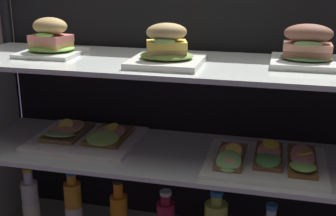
{
  "coord_description": "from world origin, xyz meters",
  "views": [
    {
      "loc": [
        0.31,
        -1.26,
        0.93
      ],
      "look_at": [
        0.0,
        0.0,
        0.53
      ],
      "focal_mm": 48.45,
      "sensor_mm": 36.0,
      "label": 1
    }
  ],
  "objects_px": {
    "plated_roll_sandwich_near_left_corner": "(51,41)",
    "juice_bottle_front_middle": "(73,210)",
    "plated_roll_sandwich_center": "(307,50)",
    "juice_bottle_front_fourth": "(31,207)",
    "open_sandwich_tray_far_left": "(86,136)",
    "plated_roll_sandwich_mid_right": "(167,51)",
    "open_sandwich_tray_right_of_center": "(267,160)"
  },
  "relations": [
    {
      "from": "plated_roll_sandwich_mid_right",
      "to": "juice_bottle_front_fourth",
      "type": "distance_m",
      "value": 0.75
    },
    {
      "from": "plated_roll_sandwich_mid_right",
      "to": "plated_roll_sandwich_center",
      "type": "relative_size",
      "value": 1.04
    },
    {
      "from": "plated_roll_sandwich_near_left_corner",
      "to": "plated_roll_sandwich_mid_right",
      "type": "bearing_deg",
      "value": -8.08
    },
    {
      "from": "plated_roll_sandwich_near_left_corner",
      "to": "juice_bottle_front_middle",
      "type": "distance_m",
      "value": 0.58
    },
    {
      "from": "plated_roll_sandwich_mid_right",
      "to": "juice_bottle_front_middle",
      "type": "relative_size",
      "value": 0.8
    },
    {
      "from": "open_sandwich_tray_right_of_center",
      "to": "plated_roll_sandwich_center",
      "type": "bearing_deg",
      "value": 36.89
    },
    {
      "from": "open_sandwich_tray_right_of_center",
      "to": "juice_bottle_front_fourth",
      "type": "height_order",
      "value": "open_sandwich_tray_right_of_center"
    },
    {
      "from": "plated_roll_sandwich_near_left_corner",
      "to": "juice_bottle_front_fourth",
      "type": "height_order",
      "value": "plated_roll_sandwich_near_left_corner"
    },
    {
      "from": "plated_roll_sandwich_center",
      "to": "open_sandwich_tray_far_left",
      "type": "distance_m",
      "value": 0.74
    },
    {
      "from": "plated_roll_sandwich_near_left_corner",
      "to": "plated_roll_sandwich_center",
      "type": "height_order",
      "value": "plated_roll_sandwich_near_left_corner"
    },
    {
      "from": "plated_roll_sandwich_mid_right",
      "to": "juice_bottle_front_fourth",
      "type": "relative_size",
      "value": 0.8
    },
    {
      "from": "plated_roll_sandwich_near_left_corner",
      "to": "juice_bottle_front_middle",
      "type": "bearing_deg",
      "value": -13.4
    },
    {
      "from": "plated_roll_sandwich_mid_right",
      "to": "plated_roll_sandwich_center",
      "type": "height_order",
      "value": "plated_roll_sandwich_mid_right"
    },
    {
      "from": "plated_roll_sandwich_mid_right",
      "to": "juice_bottle_front_fourth",
      "type": "height_order",
      "value": "plated_roll_sandwich_mid_right"
    },
    {
      "from": "plated_roll_sandwich_center",
      "to": "juice_bottle_front_middle",
      "type": "height_order",
      "value": "plated_roll_sandwich_center"
    },
    {
      "from": "plated_roll_sandwich_center",
      "to": "juice_bottle_front_fourth",
      "type": "xyz_separation_m",
      "value": [
        -0.87,
        -0.06,
        -0.58
      ]
    },
    {
      "from": "plated_roll_sandwich_near_left_corner",
      "to": "open_sandwich_tray_far_left",
      "type": "height_order",
      "value": "plated_roll_sandwich_near_left_corner"
    },
    {
      "from": "juice_bottle_front_fourth",
      "to": "juice_bottle_front_middle",
      "type": "distance_m",
      "value": 0.15
    },
    {
      "from": "plated_roll_sandwich_mid_right",
      "to": "plated_roll_sandwich_center",
      "type": "bearing_deg",
      "value": 12.97
    },
    {
      "from": "plated_roll_sandwich_near_left_corner",
      "to": "juice_bottle_front_middle",
      "type": "height_order",
      "value": "plated_roll_sandwich_near_left_corner"
    },
    {
      "from": "open_sandwich_tray_right_of_center",
      "to": "juice_bottle_front_middle",
      "type": "relative_size",
      "value": 1.38
    },
    {
      "from": "juice_bottle_front_middle",
      "to": "juice_bottle_front_fourth",
      "type": "bearing_deg",
      "value": -173.13
    },
    {
      "from": "plated_roll_sandwich_mid_right",
      "to": "open_sandwich_tray_right_of_center",
      "type": "relative_size",
      "value": 0.58
    },
    {
      "from": "juice_bottle_front_middle",
      "to": "plated_roll_sandwich_center",
      "type": "bearing_deg",
      "value": 3.37
    },
    {
      "from": "plated_roll_sandwich_near_left_corner",
      "to": "open_sandwich_tray_right_of_center",
      "type": "bearing_deg",
      "value": -2.66
    },
    {
      "from": "plated_roll_sandwich_near_left_corner",
      "to": "juice_bottle_front_fourth",
      "type": "relative_size",
      "value": 0.73
    },
    {
      "from": "plated_roll_sandwich_mid_right",
      "to": "juice_bottle_front_middle",
      "type": "height_order",
      "value": "plated_roll_sandwich_mid_right"
    },
    {
      "from": "open_sandwich_tray_right_of_center",
      "to": "juice_bottle_front_middle",
      "type": "xyz_separation_m",
      "value": [
        -0.63,
        0.02,
        -0.27
      ]
    },
    {
      "from": "plated_roll_sandwich_near_left_corner",
      "to": "open_sandwich_tray_far_left",
      "type": "relative_size",
      "value": 0.53
    },
    {
      "from": "juice_bottle_front_middle",
      "to": "plated_roll_sandwich_mid_right",
      "type": "bearing_deg",
      "value": -7.45
    },
    {
      "from": "plated_roll_sandwich_center",
      "to": "juice_bottle_front_fourth",
      "type": "relative_size",
      "value": 0.77
    },
    {
      "from": "plated_roll_sandwich_mid_right",
      "to": "plated_roll_sandwich_center",
      "type": "distance_m",
      "value": 0.39
    }
  ]
}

